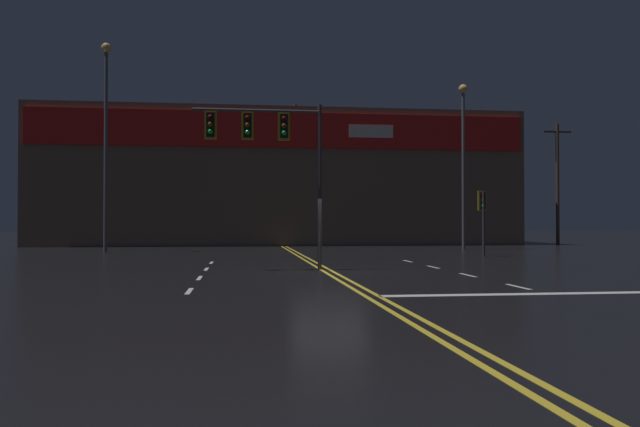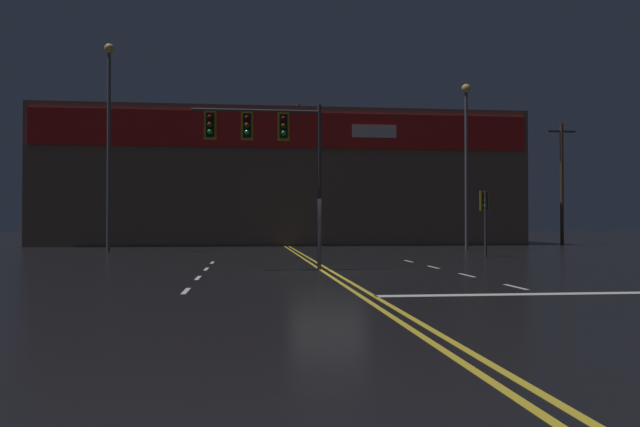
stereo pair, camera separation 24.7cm
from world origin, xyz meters
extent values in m
plane|color=black|center=(0.00, 0.00, 0.00)|extent=(200.00, 200.00, 0.00)
cube|color=gold|center=(-0.15, 0.00, 0.00)|extent=(0.12, 60.00, 0.01)
cube|color=gold|center=(0.15, 0.00, 0.00)|extent=(0.12, 60.00, 0.01)
cube|color=silver|center=(-4.16, -5.40, 0.00)|extent=(0.12, 1.40, 0.01)
cube|color=silver|center=(-4.16, -1.80, 0.00)|extent=(0.12, 1.40, 0.01)
cube|color=silver|center=(-4.16, 1.80, 0.00)|extent=(0.12, 1.40, 0.01)
cube|color=silver|center=(-4.16, 5.40, 0.00)|extent=(0.12, 1.40, 0.01)
cube|color=silver|center=(4.16, -5.40, 0.00)|extent=(0.12, 1.40, 0.01)
cube|color=silver|center=(4.16, -1.80, 0.00)|extent=(0.12, 1.40, 0.01)
cube|color=silver|center=(4.16, 1.80, 0.00)|extent=(0.12, 1.40, 0.01)
cube|color=silver|center=(4.16, 5.40, 0.00)|extent=(0.12, 1.40, 0.01)
cube|color=silver|center=(4.16, -6.99, 0.00)|extent=(7.99, 0.40, 0.01)
cylinder|color=#38383D|center=(-0.18, 1.10, 2.91)|extent=(0.14, 0.14, 5.83)
cylinder|color=#38383D|center=(-2.41, 1.10, 5.58)|extent=(4.45, 0.10, 0.10)
cube|color=black|center=(-1.45, 1.10, 5.04)|extent=(0.28, 0.24, 0.84)
cube|color=gold|center=(-1.45, 1.10, 5.04)|extent=(0.42, 0.08, 0.99)
sphere|color=#500705|center=(-1.45, 0.94, 5.29)|extent=(0.17, 0.17, 0.17)
sphere|color=#543707|center=(-1.45, 0.94, 5.04)|extent=(0.17, 0.17, 0.17)
sphere|color=green|center=(-1.45, 0.94, 4.79)|extent=(0.17, 0.17, 0.17)
cube|color=black|center=(-2.72, 1.10, 5.04)|extent=(0.28, 0.24, 0.84)
cube|color=gold|center=(-2.72, 1.10, 5.04)|extent=(0.42, 0.08, 0.99)
sphere|color=#500705|center=(-2.72, 0.94, 5.29)|extent=(0.17, 0.17, 0.17)
sphere|color=#543707|center=(-2.72, 0.94, 5.04)|extent=(0.17, 0.17, 0.17)
sphere|color=green|center=(-2.72, 0.94, 4.79)|extent=(0.17, 0.17, 0.17)
cube|color=black|center=(-3.99, 1.10, 5.04)|extent=(0.28, 0.24, 0.84)
cube|color=gold|center=(-3.99, 1.10, 5.04)|extent=(0.42, 0.08, 0.99)
sphere|color=#500705|center=(-3.99, 0.94, 5.29)|extent=(0.17, 0.17, 0.17)
sphere|color=#543707|center=(-3.99, 0.94, 5.04)|extent=(0.17, 0.17, 0.17)
sphere|color=green|center=(-3.99, 0.94, 4.79)|extent=(0.17, 0.17, 0.17)
cylinder|color=#38383D|center=(8.89, 8.71, 1.61)|extent=(0.13, 0.13, 3.21)
cube|color=black|center=(8.89, 8.89, 2.74)|extent=(0.28, 0.24, 0.84)
cube|color=gold|center=(8.89, 8.89, 2.74)|extent=(0.42, 0.08, 0.99)
sphere|color=#500705|center=(8.89, 8.73, 2.99)|extent=(0.17, 0.17, 0.17)
sphere|color=#543707|center=(8.89, 8.73, 2.74)|extent=(0.17, 0.17, 0.17)
sphere|color=green|center=(8.89, 8.73, 2.49)|extent=(0.17, 0.17, 0.17)
cylinder|color=#59595E|center=(10.85, 16.84, 4.95)|extent=(0.20, 0.20, 9.90)
sphere|color=#F4C666|center=(10.85, 16.84, 10.07)|extent=(0.56, 0.56, 0.56)
cylinder|color=#59595E|center=(-10.57, 15.66, 5.70)|extent=(0.20, 0.20, 11.41)
sphere|color=#F4C666|center=(-10.57, 15.66, 11.57)|extent=(0.56, 0.56, 0.56)
cube|color=brown|center=(0.00, 28.15, 4.97)|extent=(35.66, 10.00, 9.94)
cube|color=red|center=(0.00, 23.05, 8.20)|extent=(34.95, 0.20, 2.49)
cube|color=white|center=(6.24, 23.00, 8.20)|extent=(3.20, 0.16, 0.90)
cylinder|color=#4C3828|center=(0.89, 24.01, 5.12)|extent=(0.26, 0.26, 10.23)
cube|color=#4C3828|center=(0.89, 24.01, 9.63)|extent=(2.20, 0.12, 0.12)
cylinder|color=#4C3828|center=(20.90, 24.01, 4.59)|extent=(0.26, 0.26, 9.18)
cube|color=#4C3828|center=(20.90, 24.01, 8.58)|extent=(2.20, 0.12, 0.12)
camera|label=1|loc=(-2.89, -20.70, 1.65)|focal=35.00mm
camera|label=2|loc=(-2.65, -20.73, 1.65)|focal=35.00mm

